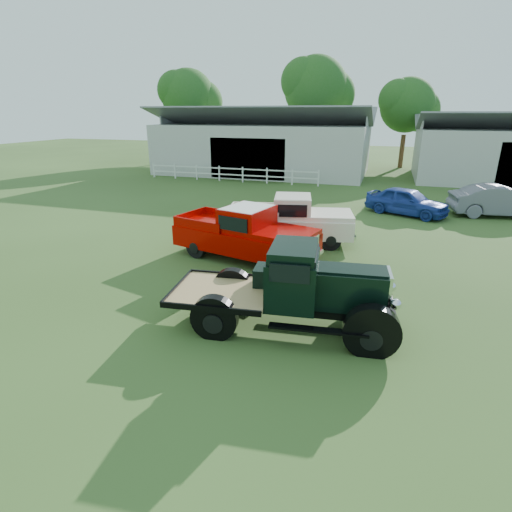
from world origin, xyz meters
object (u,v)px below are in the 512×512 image
(vintage_flatbed, at_px, (288,287))
(misc_car_blue, at_px, (407,201))
(white_pickup, at_px, (290,220))
(misc_car_grey, at_px, (501,201))
(red_pickup, at_px, (245,233))

(vintage_flatbed, relative_size, misc_car_blue, 1.32)
(vintage_flatbed, distance_m, white_pickup, 7.18)
(white_pickup, distance_m, misc_car_blue, 8.30)
(misc_car_grey, bearing_deg, white_pickup, 120.27)
(red_pickup, distance_m, white_pickup, 2.73)
(red_pickup, height_order, white_pickup, red_pickup)
(misc_car_blue, distance_m, misc_car_grey, 4.84)
(vintage_flatbed, height_order, white_pickup, vintage_flatbed)
(red_pickup, height_order, misc_car_blue, red_pickup)
(vintage_flatbed, xyz_separation_m, misc_car_grey, (7.96, 14.82, -0.30))
(vintage_flatbed, distance_m, misc_car_grey, 16.83)
(white_pickup, height_order, misc_car_blue, white_pickup)
(white_pickup, xyz_separation_m, misc_car_blue, (4.88, 6.71, -0.25))
(vintage_flatbed, xyz_separation_m, white_pickup, (-1.63, 6.99, -0.14))
(red_pickup, xyz_separation_m, misc_car_blue, (6.00, 9.20, -0.29))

